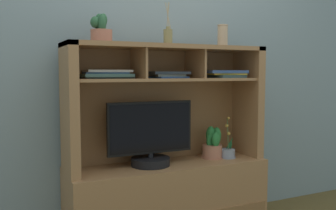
{
  "coord_description": "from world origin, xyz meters",
  "views": [
    {
      "loc": [
        -1.12,
        -2.36,
        1.16
      ],
      "look_at": [
        0.0,
        0.0,
        0.94
      ],
      "focal_mm": 40.27,
      "sensor_mm": 36.0,
      "label": 1
    }
  ],
  "objects_px": {
    "potted_fern": "(213,145)",
    "ceramic_vase": "(223,36)",
    "magazine_stack_left": "(168,75)",
    "media_console": "(168,179)",
    "magazine_stack_centre": "(107,74)",
    "potted_orchid": "(228,152)",
    "potted_succulent": "(101,30)",
    "magazine_stack_right": "(226,74)",
    "diffuser_bottle": "(168,37)",
    "tv_monitor": "(150,140)"
  },
  "relations": [
    {
      "from": "potted_orchid",
      "to": "magazine_stack_left",
      "type": "distance_m",
      "value": 0.74
    },
    {
      "from": "media_console",
      "to": "magazine_stack_centre",
      "type": "bearing_deg",
      "value": 176.45
    },
    {
      "from": "media_console",
      "to": "magazine_stack_left",
      "type": "height_order",
      "value": "media_console"
    },
    {
      "from": "media_console",
      "to": "potted_succulent",
      "type": "xyz_separation_m",
      "value": [
        -0.46,
        0.02,
        1.02
      ]
    },
    {
      "from": "potted_fern",
      "to": "ceramic_vase",
      "type": "height_order",
      "value": "ceramic_vase"
    },
    {
      "from": "potted_orchid",
      "to": "diffuser_bottle",
      "type": "bearing_deg",
      "value": 175.0
    },
    {
      "from": "ceramic_vase",
      "to": "magazine_stack_centre",
      "type": "bearing_deg",
      "value": 179.31
    },
    {
      "from": "potted_fern",
      "to": "magazine_stack_centre",
      "type": "xyz_separation_m",
      "value": [
        -0.8,
        0.03,
        0.53
      ]
    },
    {
      "from": "magazine_stack_left",
      "to": "potted_succulent",
      "type": "xyz_separation_m",
      "value": [
        -0.48,
        -0.01,
        0.28
      ]
    },
    {
      "from": "potted_fern",
      "to": "potted_orchid",
      "type": "bearing_deg",
      "value": -24.09
    },
    {
      "from": "magazine_stack_left",
      "to": "diffuser_bottle",
      "type": "bearing_deg",
      "value": -114.8
    },
    {
      "from": "media_console",
      "to": "magazine_stack_centre",
      "type": "relative_size",
      "value": 4.22
    },
    {
      "from": "ceramic_vase",
      "to": "potted_orchid",
      "type": "bearing_deg",
      "value": -75.56
    },
    {
      "from": "potted_fern",
      "to": "magazine_stack_centre",
      "type": "relative_size",
      "value": 0.7
    },
    {
      "from": "magazine_stack_left",
      "to": "magazine_stack_right",
      "type": "height_order",
      "value": "magazine_stack_right"
    },
    {
      "from": "potted_orchid",
      "to": "ceramic_vase",
      "type": "xyz_separation_m",
      "value": [
        -0.02,
        0.06,
        0.87
      ]
    },
    {
      "from": "media_console",
      "to": "ceramic_vase",
      "type": "distance_m",
      "value": 1.12
    },
    {
      "from": "magazine_stack_left",
      "to": "diffuser_bottle",
      "type": "relative_size",
      "value": 0.94
    },
    {
      "from": "potted_orchid",
      "to": "ceramic_vase",
      "type": "distance_m",
      "value": 0.87
    },
    {
      "from": "potted_fern",
      "to": "magazine_stack_centre",
      "type": "bearing_deg",
      "value": 178.06
    },
    {
      "from": "media_console",
      "to": "magazine_stack_right",
      "type": "height_order",
      "value": "media_console"
    },
    {
      "from": "tv_monitor",
      "to": "magazine_stack_centre",
      "type": "distance_m",
      "value": 0.53
    },
    {
      "from": "potted_fern",
      "to": "ceramic_vase",
      "type": "relative_size",
      "value": 1.41
    },
    {
      "from": "media_console",
      "to": "potted_orchid",
      "type": "distance_m",
      "value": 0.5
    },
    {
      "from": "ceramic_vase",
      "to": "potted_fern",
      "type": "bearing_deg",
      "value": -169.35
    },
    {
      "from": "media_console",
      "to": "potted_succulent",
      "type": "bearing_deg",
      "value": 177.37
    },
    {
      "from": "magazine_stack_left",
      "to": "diffuser_bottle",
      "type": "height_order",
      "value": "diffuser_bottle"
    },
    {
      "from": "tv_monitor",
      "to": "magazine_stack_left",
      "type": "distance_m",
      "value": 0.47
    },
    {
      "from": "magazine_stack_right",
      "to": "potted_fern",
      "type": "bearing_deg",
      "value": 142.81
    },
    {
      "from": "potted_succulent",
      "to": "ceramic_vase",
      "type": "relative_size",
      "value": 1.15
    },
    {
      "from": "magazine_stack_centre",
      "to": "potted_succulent",
      "type": "relative_size",
      "value": 1.75
    },
    {
      "from": "magazine_stack_right",
      "to": "potted_orchid",
      "type": "bearing_deg",
      "value": 11.91
    },
    {
      "from": "potted_orchid",
      "to": "potted_succulent",
      "type": "xyz_separation_m",
      "value": [
        -0.94,
        0.07,
        0.86
      ]
    },
    {
      "from": "magazine_stack_left",
      "to": "magazine_stack_right",
      "type": "distance_m",
      "value": 0.43
    },
    {
      "from": "potted_succulent",
      "to": "magazine_stack_right",
      "type": "bearing_deg",
      "value": -4.74
    },
    {
      "from": "potted_succulent",
      "to": "potted_orchid",
      "type": "bearing_deg",
      "value": -4.15
    },
    {
      "from": "media_console",
      "to": "magazine_stack_right",
      "type": "relative_size",
      "value": 4.62
    },
    {
      "from": "media_console",
      "to": "magazine_stack_left",
      "type": "xyz_separation_m",
      "value": [
        0.02,
        0.03,
        0.74
      ]
    },
    {
      "from": "potted_fern",
      "to": "ceramic_vase",
      "type": "distance_m",
      "value": 0.82
    },
    {
      "from": "magazine_stack_left",
      "to": "ceramic_vase",
      "type": "distance_m",
      "value": 0.53
    },
    {
      "from": "potted_fern",
      "to": "potted_succulent",
      "type": "xyz_separation_m",
      "value": [
        -0.84,
        0.02,
        0.81
      ]
    },
    {
      "from": "diffuser_bottle",
      "to": "ceramic_vase",
      "type": "distance_m",
      "value": 0.46
    },
    {
      "from": "potted_fern",
      "to": "magazine_stack_left",
      "type": "xyz_separation_m",
      "value": [
        -0.35,
        0.03,
        0.52
      ]
    },
    {
      "from": "magazine_stack_left",
      "to": "tv_monitor",
      "type": "bearing_deg",
      "value": -161.66
    },
    {
      "from": "magazine_stack_left",
      "to": "ceramic_vase",
      "type": "bearing_deg",
      "value": -2.31
    },
    {
      "from": "magazine_stack_centre",
      "to": "magazine_stack_right",
      "type": "relative_size",
      "value": 1.09
    },
    {
      "from": "media_console",
      "to": "magazine_stack_right",
      "type": "bearing_deg",
      "value": -6.93
    },
    {
      "from": "tv_monitor",
      "to": "magazine_stack_centre",
      "type": "relative_size",
      "value": 1.82
    },
    {
      "from": "magazine_stack_left",
      "to": "magazine_stack_centre",
      "type": "height_order",
      "value": "magazine_stack_centre"
    },
    {
      "from": "potted_orchid",
      "to": "magazine_stack_left",
      "type": "height_order",
      "value": "magazine_stack_left"
    }
  ]
}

